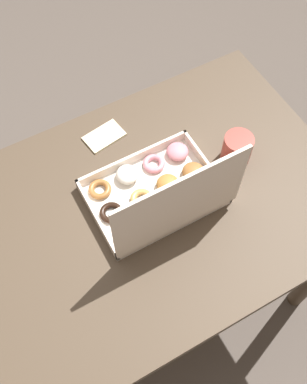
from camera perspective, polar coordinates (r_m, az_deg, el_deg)
name	(u,v)px	position (r m, az deg, el deg)	size (l,w,h in m)	color
ground_plane	(148,290)	(1.85, -0.67, -12.37)	(8.00, 8.00, 0.00)	#564C44
dining_table	(146,226)	(1.28, -0.96, -4.32)	(1.08, 0.72, 0.73)	#4C3D2D
donut_box	(162,194)	(1.14, 1.14, -0.27)	(0.34, 0.25, 0.27)	silver
coffee_mug	(237,149)	(1.24, 10.56, 5.44)	(0.08, 0.08, 0.09)	#A3382D
paper_napkin	(104,136)	(1.30, -6.29, 7.06)	(0.12, 0.09, 0.01)	beige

